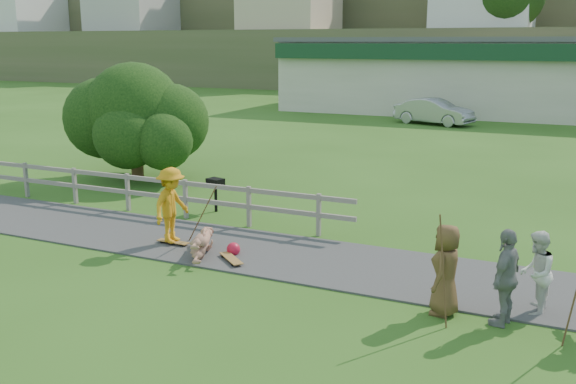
{
  "coord_description": "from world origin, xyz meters",
  "views": [
    {
      "loc": [
        7.87,
        -11.19,
        4.82
      ],
      "look_at": [
        1.75,
        2.0,
        1.4
      ],
      "focal_mm": 40.0,
      "sensor_mm": 36.0,
      "label": 1
    }
  ],
  "objects_px": {
    "skater_rider": "(172,209)",
    "spectator_b": "(506,277)",
    "car_silver": "(434,111)",
    "bbq": "(216,195)",
    "tree": "(136,133)",
    "spectator_a": "(536,273)",
    "skater_fallen": "(203,243)",
    "spectator_c": "(446,270)"
  },
  "relations": [
    {
      "from": "car_silver",
      "to": "tree",
      "type": "height_order",
      "value": "tree"
    },
    {
      "from": "spectator_c",
      "to": "car_silver",
      "type": "height_order",
      "value": "spectator_c"
    },
    {
      "from": "tree",
      "to": "bbq",
      "type": "height_order",
      "value": "tree"
    },
    {
      "from": "skater_fallen",
      "to": "car_silver",
      "type": "bearing_deg",
      "value": 69.82
    },
    {
      "from": "spectator_c",
      "to": "car_silver",
      "type": "bearing_deg",
      "value": -163.39
    },
    {
      "from": "skater_rider",
      "to": "bbq",
      "type": "bearing_deg",
      "value": 13.68
    },
    {
      "from": "skater_rider",
      "to": "car_silver",
      "type": "xyz_separation_m",
      "value": [
        0.58,
        25.98,
        -0.14
      ]
    },
    {
      "from": "car_silver",
      "to": "bbq",
      "type": "height_order",
      "value": "car_silver"
    },
    {
      "from": "spectator_a",
      "to": "tree",
      "type": "xyz_separation_m",
      "value": [
        -13.83,
        6.41,
        0.89
      ]
    },
    {
      "from": "spectator_a",
      "to": "spectator_c",
      "type": "xyz_separation_m",
      "value": [
        -1.47,
        -0.71,
        0.07
      ]
    },
    {
      "from": "spectator_b",
      "to": "tree",
      "type": "xyz_separation_m",
      "value": [
        -13.39,
        7.13,
        0.79
      ]
    },
    {
      "from": "spectator_b",
      "to": "bbq",
      "type": "bearing_deg",
      "value": -104.47
    },
    {
      "from": "spectator_b",
      "to": "tree",
      "type": "relative_size",
      "value": 0.32
    },
    {
      "from": "skater_rider",
      "to": "car_silver",
      "type": "bearing_deg",
      "value": -0.15
    },
    {
      "from": "spectator_b",
      "to": "car_silver",
      "type": "relative_size",
      "value": 0.37
    },
    {
      "from": "skater_fallen",
      "to": "car_silver",
      "type": "height_order",
      "value": "car_silver"
    },
    {
      "from": "bbq",
      "to": "skater_rider",
      "type": "bearing_deg",
      "value": -63.01
    },
    {
      "from": "bbq",
      "to": "car_silver",
      "type": "bearing_deg",
      "value": 101.2
    },
    {
      "from": "skater_rider",
      "to": "spectator_a",
      "type": "distance_m",
      "value": 8.27
    },
    {
      "from": "spectator_a",
      "to": "spectator_b",
      "type": "distance_m",
      "value": 0.85
    },
    {
      "from": "spectator_b",
      "to": "tree",
      "type": "height_order",
      "value": "tree"
    },
    {
      "from": "spectator_a",
      "to": "car_silver",
      "type": "height_order",
      "value": "spectator_a"
    },
    {
      "from": "spectator_c",
      "to": "skater_fallen",
      "type": "bearing_deg",
      "value": -94.98
    },
    {
      "from": "skater_rider",
      "to": "bbq",
      "type": "distance_m",
      "value": 3.28
    },
    {
      "from": "spectator_b",
      "to": "car_silver",
      "type": "xyz_separation_m",
      "value": [
        -7.22,
        27.25,
        -0.1
      ]
    },
    {
      "from": "skater_fallen",
      "to": "spectator_a",
      "type": "xyz_separation_m",
      "value": [
        7.14,
        -0.17,
        0.45
      ]
    },
    {
      "from": "car_silver",
      "to": "tree",
      "type": "distance_m",
      "value": 21.06
    },
    {
      "from": "skater_fallen",
      "to": "skater_rider",
      "type": "bearing_deg",
      "value": 139.36
    },
    {
      "from": "spectator_a",
      "to": "car_silver",
      "type": "distance_m",
      "value": 27.61
    },
    {
      "from": "car_silver",
      "to": "tree",
      "type": "relative_size",
      "value": 0.85
    },
    {
      "from": "skater_fallen",
      "to": "spectator_b",
      "type": "relative_size",
      "value": 1.03
    },
    {
      "from": "skater_rider",
      "to": "spectator_b",
      "type": "xyz_separation_m",
      "value": [
        7.8,
        -1.27,
        -0.04
      ]
    },
    {
      "from": "spectator_b",
      "to": "tree",
      "type": "bearing_deg",
      "value": -104.89
    },
    {
      "from": "skater_rider",
      "to": "spectator_a",
      "type": "xyz_separation_m",
      "value": [
        8.25,
        -0.55,
        -0.14
      ]
    },
    {
      "from": "car_silver",
      "to": "bbq",
      "type": "bearing_deg",
      "value": -167.86
    },
    {
      "from": "skater_fallen",
      "to": "spectator_b",
      "type": "height_order",
      "value": "spectator_b"
    },
    {
      "from": "spectator_c",
      "to": "car_silver",
      "type": "xyz_separation_m",
      "value": [
        -6.19,
        27.24,
        -0.07
      ]
    },
    {
      "from": "spectator_b",
      "to": "spectator_c",
      "type": "distance_m",
      "value": 1.03
    },
    {
      "from": "skater_rider",
      "to": "skater_fallen",
      "type": "xyz_separation_m",
      "value": [
        1.1,
        -0.39,
        -0.58
      ]
    },
    {
      "from": "skater_rider",
      "to": "tree",
      "type": "bearing_deg",
      "value": 44.77
    },
    {
      "from": "skater_fallen",
      "to": "spectator_c",
      "type": "bearing_deg",
      "value": -30.09
    },
    {
      "from": "spectator_a",
      "to": "tree",
      "type": "distance_m",
      "value": 15.27
    }
  ]
}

